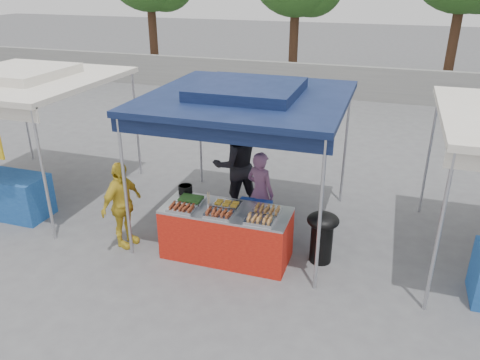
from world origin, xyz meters
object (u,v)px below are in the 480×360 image
(vendor_table, at_px, (226,233))
(cooking_pot, at_px, (185,189))
(wok_burner, at_px, (322,233))
(helper_man, at_px, (236,165))
(vendor_woman, at_px, (260,192))
(customer_person, at_px, (122,205))

(vendor_table, bearing_deg, cooking_pot, 157.77)
(wok_burner, xyz_separation_m, helper_man, (-1.85, 1.31, 0.42))
(wok_burner, height_order, vendor_woman, vendor_woman)
(helper_man, bearing_deg, vendor_woman, 98.23)
(cooking_pot, relative_size, wok_burner, 0.28)
(vendor_table, relative_size, cooking_pot, 8.63)
(wok_burner, bearing_deg, customer_person, -149.88)
(vendor_woman, xyz_separation_m, helper_man, (-0.67, 0.67, 0.18))
(vendor_woman, xyz_separation_m, customer_person, (-2.01, -1.17, 0.00))
(cooking_pot, relative_size, customer_person, 0.16)
(cooking_pot, height_order, customer_person, customer_person)
(wok_burner, height_order, helper_man, helper_man)
(vendor_woman, distance_m, helper_man, 0.96)
(customer_person, bearing_deg, helper_man, -24.49)
(vendor_woman, bearing_deg, helper_man, -24.84)
(cooking_pot, distance_m, wok_burner, 2.33)
(cooking_pot, bearing_deg, vendor_woman, 30.04)
(cooking_pot, relative_size, helper_man, 0.13)
(wok_burner, xyz_separation_m, vendor_woman, (-1.19, 0.64, 0.24))
(cooking_pot, xyz_separation_m, customer_person, (-0.90, -0.53, -0.18))
(wok_burner, bearing_deg, vendor_woman, 172.35)
(vendor_table, distance_m, wok_burner, 1.50)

